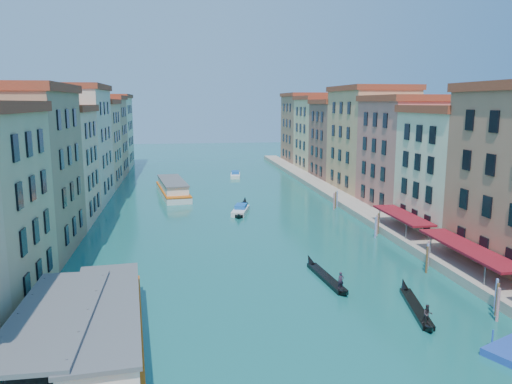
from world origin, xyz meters
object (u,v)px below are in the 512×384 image
vaporetto_stop (56,341)px  gondola_right (417,307)px  vaporetto_near (106,329)px  gondola_fore (326,276)px  vaporetto_far (173,188)px

vaporetto_stop → gondola_right: bearing=7.8°
vaporetto_near → gondola_fore: size_ratio=2.05×
vaporetto_stop → gondola_fore: vaporetto_stop is taller
gondola_fore → gondola_right: gondola_fore is taller
vaporetto_stop → gondola_fore: 26.63m
vaporetto_stop → gondola_right: 29.18m
gondola_right → vaporetto_far: bearing=122.4°
vaporetto_stop → gondola_fore: (23.41, 12.66, -1.06)m
vaporetto_near → vaporetto_far: (4.30, 61.80, -0.18)m
vaporetto_stop → vaporetto_near: vaporetto_stop is taller
vaporetto_stop → gondola_right: (28.90, 3.95, -1.02)m
vaporetto_far → gondola_fore: bearing=-80.0°
vaporetto_stop → vaporetto_far: bearing=83.2°
vaporetto_near → gondola_fore: bearing=24.5°
vaporetto_stop → gondola_fore: size_ratio=1.45×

